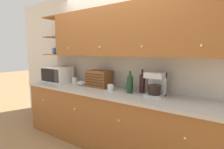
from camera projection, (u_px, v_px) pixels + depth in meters
ground_plane at (119, 137)px, 3.08m from camera, size 24.00×24.00×0.00m
wall_back at (121, 63)px, 2.93m from camera, size 5.62×0.06×2.60m
counter_unit at (108, 118)px, 2.75m from camera, size 3.24×0.68×0.90m
backsplash_panel at (120, 72)px, 2.92m from camera, size 3.22×0.01×0.53m
upper_cabinets at (123, 31)px, 2.61m from camera, size 3.22×0.37×0.74m
microwave at (57, 74)px, 3.42m from camera, size 0.56×0.37×0.30m
storage_canister at (75, 80)px, 3.27m from camera, size 0.11×0.11×0.13m
bowl_stack_on_counter at (82, 83)px, 3.16m from camera, size 0.20×0.20×0.07m
bread_box at (99, 79)px, 2.95m from camera, size 0.41×0.26×0.28m
mug at (111, 87)px, 2.69m from camera, size 0.10×0.09×0.09m
mug_blue_second at (127, 86)px, 2.77m from camera, size 0.10×0.08×0.10m
wine_bottle at (130, 83)px, 2.50m from camera, size 0.09×0.09×0.32m
second_wine_bottle at (142, 82)px, 2.53m from camera, size 0.08×0.08×0.34m
coffee_maker at (156, 84)px, 2.33m from camera, size 0.24×0.22×0.32m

